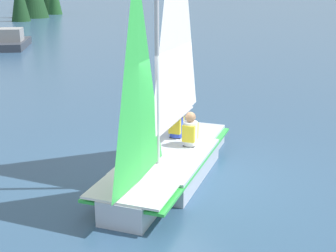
{
  "coord_description": "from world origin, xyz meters",
  "views": [
    {
      "loc": [
        8.52,
        -1.52,
        3.79
      ],
      "look_at": [
        0.0,
        0.0,
        1.04
      ],
      "focal_mm": 50.0,
      "sensor_mm": 36.0,
      "label": 1
    }
  ],
  "objects_px": {
    "sailboat_main": "(168,137)",
    "motorboat_distant": "(12,41)",
    "sailor_helm": "(190,137)",
    "sailor_crew": "(176,129)"
  },
  "relations": [
    {
      "from": "sailor_helm",
      "to": "motorboat_distant",
      "type": "relative_size",
      "value": 0.28
    },
    {
      "from": "sailor_helm",
      "to": "sailor_crew",
      "type": "distance_m",
      "value": 0.6
    },
    {
      "from": "sailboat_main",
      "to": "motorboat_distant",
      "type": "height_order",
      "value": "sailboat_main"
    },
    {
      "from": "sailor_helm",
      "to": "motorboat_distant",
      "type": "height_order",
      "value": "sailor_helm"
    },
    {
      "from": "sailor_helm",
      "to": "sailor_crew",
      "type": "xyz_separation_m",
      "value": [
        -0.57,
        -0.18,
        0.0
      ]
    },
    {
      "from": "sailboat_main",
      "to": "sailor_helm",
      "type": "bearing_deg",
      "value": 160.29
    },
    {
      "from": "motorboat_distant",
      "to": "sailor_helm",
      "type": "bearing_deg",
      "value": 20.74
    },
    {
      "from": "sailboat_main",
      "to": "sailor_crew",
      "type": "xyz_separation_m",
      "value": [
        -1.05,
        0.37,
        -0.19
      ]
    },
    {
      "from": "sailor_helm",
      "to": "motorboat_distant",
      "type": "distance_m",
      "value": 19.71
    },
    {
      "from": "sailboat_main",
      "to": "motorboat_distant",
      "type": "relative_size",
      "value": 1.39
    }
  ]
}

